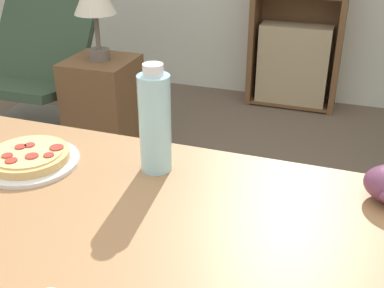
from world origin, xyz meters
The scene contains 6 objects.
dining_table centered at (0.03, -0.12, 0.64)m, with size 1.40×0.76×0.74m.
pizza_on_plate centered at (-0.28, 0.04, 0.75)m, with size 0.24×0.24×0.04m.
drink_bottle centered at (0.02, 0.12, 0.86)m, with size 0.07×0.07×0.26m.
lounge_chair_near centered at (-1.34, 1.46, 0.29)m, with size 0.63×0.77×0.88m.
bookshelf centered at (0.03, 2.47, 0.70)m, with size 0.61×0.26×1.52m.
side_table centered at (-0.82, 1.34, 0.28)m, with size 0.34×0.34×0.57m.
Camera 1 is at (0.42, -0.78, 1.30)m, focal length 45.00 mm.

